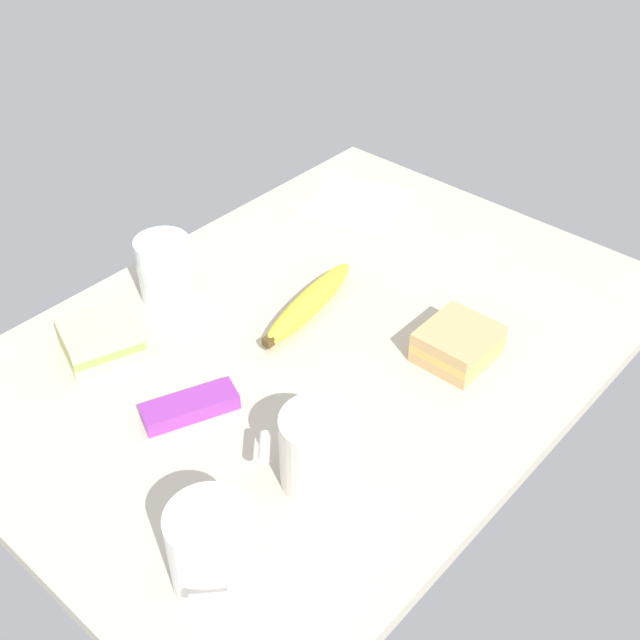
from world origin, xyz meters
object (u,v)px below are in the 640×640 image
object	(u,v)px
sandwich_main	(101,339)
snack_bar	(190,406)
coffee_mug_milky	(319,449)
sandwich_side	(458,344)
banana	(309,302)
paper_napkin	(357,202)
glass_of_milk	(165,270)
coffee_mug_black	(212,549)

from	to	relation	value
sandwich_main	snack_bar	world-z (taller)	sandwich_main
coffee_mug_milky	sandwich_side	size ratio (longest dim) A/B	1.08
coffee_mug_milky	banana	world-z (taller)	coffee_mug_milky
coffee_mug_milky	paper_napkin	size ratio (longest dim) A/B	0.71
coffee_mug_milky	sandwich_main	bearing A→B (deg)	94.73
glass_of_milk	paper_napkin	bearing A→B (deg)	-5.69
coffee_mug_black	glass_of_milk	bearing A→B (deg)	55.59
coffee_mug_milky	sandwich_side	bearing A→B (deg)	0.41
sandwich_main	sandwich_side	bearing A→B (deg)	-49.54
paper_napkin	coffee_mug_milky	bearing A→B (deg)	-144.34
banana	paper_napkin	xyz separation A→B (cm)	(26.76, 13.78, -1.55)
coffee_mug_black	sandwich_side	world-z (taller)	coffee_mug_black
sandwich_side	glass_of_milk	xyz separation A→B (cm)	(-15.92, 37.71, 1.99)
sandwich_side	glass_of_milk	world-z (taller)	glass_of_milk
snack_bar	coffee_mug_black	bearing A→B (deg)	-102.29
coffee_mug_black	coffee_mug_milky	xyz separation A→B (cm)	(15.91, 0.89, -0.22)
glass_of_milk	snack_bar	world-z (taller)	glass_of_milk
sandwich_side	paper_napkin	size ratio (longest dim) A/B	0.66
glass_of_milk	paper_napkin	size ratio (longest dim) A/B	0.64
sandwich_side	paper_napkin	bearing A→B (deg)	58.20
coffee_mug_black	banana	xyz separation A→B (cm)	(36.82, 21.33, -3.25)
paper_napkin	sandwich_main	bearing A→B (deg)	179.41
banana	sandwich_main	bearing A→B (deg)	149.00
sandwich_side	paper_napkin	xyz separation A→B (cm)	(21.09, 34.02, -2.05)
sandwich_side	snack_bar	world-z (taller)	sandwich_side
sandwich_side	glass_of_milk	distance (cm)	40.98
glass_of_milk	coffee_mug_milky	bearing A→B (deg)	-105.71
sandwich_main	glass_of_milk	bearing A→B (deg)	13.18
glass_of_milk	banana	world-z (taller)	glass_of_milk
sandwich_side	glass_of_milk	size ratio (longest dim) A/B	1.04
snack_bar	paper_napkin	bearing A→B (deg)	40.66
coffee_mug_black	snack_bar	distance (cm)	23.45
sandwich_side	glass_of_milk	bearing A→B (deg)	112.89
snack_bar	paper_napkin	world-z (taller)	snack_bar
coffee_mug_black	coffee_mug_milky	distance (cm)	15.94
snack_bar	paper_napkin	size ratio (longest dim) A/B	0.79
glass_of_milk	coffee_mug_black	bearing A→B (deg)	-124.41
coffee_mug_black	banana	distance (cm)	42.68
coffee_mug_milky	banana	xyz separation A→B (cm)	(20.91, 20.43, -3.03)
sandwich_main	coffee_mug_milky	bearing A→B (deg)	-85.27
sandwich_main	paper_napkin	size ratio (longest dim) A/B	0.79
coffee_mug_milky	sandwich_main	world-z (taller)	coffee_mug_milky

